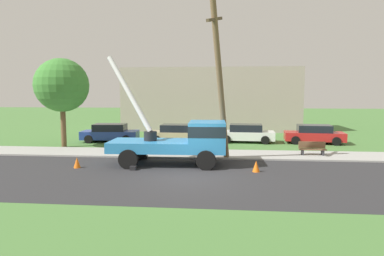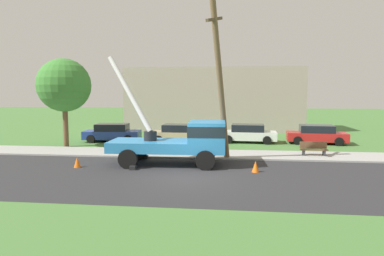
{
  "view_description": "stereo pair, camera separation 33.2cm",
  "coord_description": "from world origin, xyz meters",
  "px_view_note": "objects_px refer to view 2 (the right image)",
  "views": [
    {
      "loc": [
        1.57,
        -15.28,
        3.87
      ],
      "look_at": [
        -0.21,
        3.26,
        1.95
      ],
      "focal_mm": 31.8,
      "sensor_mm": 36.0,
      "label": 1
    },
    {
      "loc": [
        1.9,
        -15.25,
        3.87
      ],
      "look_at": [
        -0.21,
        3.26,
        1.95
      ],
      "focal_mm": 31.8,
      "sensor_mm": 36.0,
      "label": 2
    }
  ],
  "objects_px": {
    "parked_sedan_white": "(248,133)",
    "roadside_tree_near": "(64,86)",
    "park_bench": "(314,149)",
    "traffic_cone_behind": "(77,162)",
    "parked_sedan_red": "(316,134)",
    "traffic_cone_ahead": "(256,167)",
    "leaning_utility_pole": "(220,81)",
    "utility_truck": "(183,139)",
    "parked_sedan_blue": "(112,133)",
    "parked_sedan_tan": "(179,133)"
  },
  "relations": [
    {
      "from": "parked_sedan_red",
      "to": "traffic_cone_behind",
      "type": "bearing_deg",
      "value": -145.21
    },
    {
      "from": "parked_sedan_tan",
      "to": "parked_sedan_red",
      "type": "height_order",
      "value": "same"
    },
    {
      "from": "utility_truck",
      "to": "traffic_cone_ahead",
      "type": "xyz_separation_m",
      "value": [
        3.77,
        -1.35,
        -1.13
      ]
    },
    {
      "from": "traffic_cone_ahead",
      "to": "park_bench",
      "type": "relative_size",
      "value": 0.35
    },
    {
      "from": "traffic_cone_ahead",
      "to": "parked_sedan_white",
      "type": "bearing_deg",
      "value": 89.4
    },
    {
      "from": "utility_truck",
      "to": "parked_sedan_blue",
      "type": "relative_size",
      "value": 1.51
    },
    {
      "from": "parked_sedan_white",
      "to": "roadside_tree_near",
      "type": "height_order",
      "value": "roadside_tree_near"
    },
    {
      "from": "utility_truck",
      "to": "park_bench",
      "type": "height_order",
      "value": "utility_truck"
    },
    {
      "from": "roadside_tree_near",
      "to": "leaning_utility_pole",
      "type": "bearing_deg",
      "value": -20.82
    },
    {
      "from": "roadside_tree_near",
      "to": "park_bench",
      "type": "bearing_deg",
      "value": -6.78
    },
    {
      "from": "parked_sedan_tan",
      "to": "parked_sedan_white",
      "type": "height_order",
      "value": "same"
    },
    {
      "from": "traffic_cone_behind",
      "to": "parked_sedan_white",
      "type": "height_order",
      "value": "parked_sedan_white"
    },
    {
      "from": "traffic_cone_behind",
      "to": "parked_sedan_red",
      "type": "relative_size",
      "value": 0.12
    },
    {
      "from": "traffic_cone_behind",
      "to": "parked_sedan_white",
      "type": "distance_m",
      "value": 13.74
    },
    {
      "from": "traffic_cone_ahead",
      "to": "park_bench",
      "type": "height_order",
      "value": "park_bench"
    },
    {
      "from": "utility_truck",
      "to": "leaning_utility_pole",
      "type": "distance_m",
      "value": 3.77
    },
    {
      "from": "utility_truck",
      "to": "leaning_utility_pole",
      "type": "xyz_separation_m",
      "value": [
        1.93,
        0.89,
        3.11
      ]
    },
    {
      "from": "utility_truck",
      "to": "parked_sedan_white",
      "type": "distance_m",
      "value": 9.65
    },
    {
      "from": "leaning_utility_pole",
      "to": "parked_sedan_blue",
      "type": "relative_size",
      "value": 1.94
    },
    {
      "from": "traffic_cone_behind",
      "to": "leaning_utility_pole",
      "type": "bearing_deg",
      "value": 16.83
    },
    {
      "from": "parked_sedan_tan",
      "to": "parked_sedan_white",
      "type": "bearing_deg",
      "value": 7.22
    },
    {
      "from": "traffic_cone_behind",
      "to": "parked_sedan_red",
      "type": "height_order",
      "value": "parked_sedan_red"
    },
    {
      "from": "parked_sedan_red",
      "to": "traffic_cone_ahead",
      "type": "bearing_deg",
      "value": -117.76
    },
    {
      "from": "utility_truck",
      "to": "parked_sedan_red",
      "type": "bearing_deg",
      "value": 43.87
    },
    {
      "from": "traffic_cone_ahead",
      "to": "parked_sedan_blue",
      "type": "height_order",
      "value": "parked_sedan_blue"
    },
    {
      "from": "parked_sedan_white",
      "to": "roadside_tree_near",
      "type": "bearing_deg",
      "value": -164.39
    },
    {
      "from": "leaning_utility_pole",
      "to": "parked_sedan_red",
      "type": "bearing_deg",
      "value": 47.64
    },
    {
      "from": "leaning_utility_pole",
      "to": "roadside_tree_near",
      "type": "relative_size",
      "value": 1.4
    },
    {
      "from": "utility_truck",
      "to": "traffic_cone_behind",
      "type": "distance_m",
      "value": 5.66
    },
    {
      "from": "utility_truck",
      "to": "parked_sedan_blue",
      "type": "xyz_separation_m",
      "value": [
        -6.85,
        8.09,
        -0.7
      ]
    },
    {
      "from": "traffic_cone_ahead",
      "to": "roadside_tree_near",
      "type": "distance_m",
      "value": 15.12
    },
    {
      "from": "traffic_cone_ahead",
      "to": "parked_sedan_blue",
      "type": "xyz_separation_m",
      "value": [
        -10.63,
        9.45,
        0.43
      ]
    },
    {
      "from": "leaning_utility_pole",
      "to": "traffic_cone_behind",
      "type": "relative_size",
      "value": 15.72
    },
    {
      "from": "parked_sedan_white",
      "to": "park_bench",
      "type": "distance_m",
      "value": 6.77
    },
    {
      "from": "parked_sedan_blue",
      "to": "park_bench",
      "type": "bearing_deg",
      "value": -18.95
    },
    {
      "from": "park_bench",
      "to": "roadside_tree_near",
      "type": "height_order",
      "value": "roadside_tree_near"
    },
    {
      "from": "traffic_cone_behind",
      "to": "parked_sedan_red",
      "type": "xyz_separation_m",
      "value": [
        14.47,
        10.05,
        0.43
      ]
    },
    {
      "from": "traffic_cone_ahead",
      "to": "parked_sedan_red",
      "type": "height_order",
      "value": "parked_sedan_red"
    },
    {
      "from": "leaning_utility_pole",
      "to": "park_bench",
      "type": "xyz_separation_m",
      "value": [
        5.64,
        2.25,
        -4.06
      ]
    },
    {
      "from": "leaning_utility_pole",
      "to": "traffic_cone_ahead",
      "type": "relative_size",
      "value": 15.72
    },
    {
      "from": "parked_sedan_blue",
      "to": "parked_sedan_red",
      "type": "relative_size",
      "value": 1.0
    },
    {
      "from": "traffic_cone_behind",
      "to": "park_bench",
      "type": "relative_size",
      "value": 0.35
    },
    {
      "from": "traffic_cone_ahead",
      "to": "parked_sedan_white",
      "type": "relative_size",
      "value": 0.12
    },
    {
      "from": "parked_sedan_white",
      "to": "parked_sedan_red",
      "type": "height_order",
      "value": "same"
    },
    {
      "from": "traffic_cone_ahead",
      "to": "roadside_tree_near",
      "type": "xyz_separation_m",
      "value": [
        -13.02,
        6.49,
        4.11
      ]
    },
    {
      "from": "traffic_cone_ahead",
      "to": "parked_sedan_red",
      "type": "relative_size",
      "value": 0.12
    },
    {
      "from": "traffic_cone_ahead",
      "to": "roadside_tree_near",
      "type": "bearing_deg",
      "value": 153.5
    },
    {
      "from": "park_bench",
      "to": "traffic_cone_behind",
      "type": "bearing_deg",
      "value": -160.99
    },
    {
      "from": "traffic_cone_ahead",
      "to": "traffic_cone_behind",
      "type": "height_order",
      "value": "same"
    },
    {
      "from": "roadside_tree_near",
      "to": "traffic_cone_ahead",
      "type": "bearing_deg",
      "value": -26.5
    }
  ]
}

